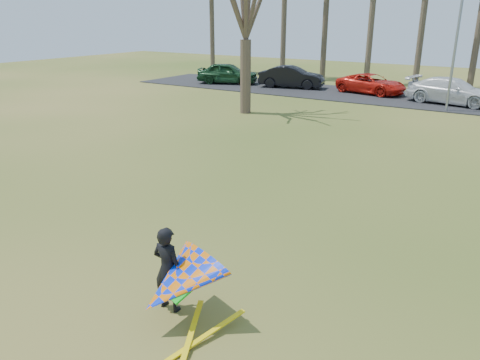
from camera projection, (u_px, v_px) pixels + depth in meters
The scene contains 8 objects.
ground at pixel (198, 242), 11.96m from camera, with size 100.00×100.00×0.00m, color #274E11.
parking_strip at pixel (423, 101), 31.77m from camera, with size 46.00×7.00×0.06m, color black.
streetlight at pixel (460, 34), 26.81m from camera, with size 2.28×0.18×8.00m.
car_0 at pixel (228, 73), 39.29m from camera, with size 2.03×5.05×1.72m, color #194021.
car_1 at pixel (292, 77), 37.02m from camera, with size 1.78×5.10×1.68m, color black.
car_2 at pixel (371, 84), 34.26m from camera, with size 2.34×5.08×1.41m, color red.
car_3 at pixel (452, 91), 30.19m from camera, with size 2.30×5.66×1.64m, color silver.
kite_flyer at pixel (176, 281), 8.62m from camera, with size 2.13×2.39×2.02m.
Camera 1 is at (6.74, -8.45, 5.47)m, focal length 35.00 mm.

